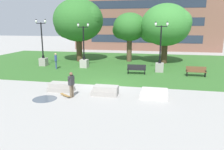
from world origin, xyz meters
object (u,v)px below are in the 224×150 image
at_px(concrete_block_center, 61,87).
at_px(park_bench_near_right, 196,71).
at_px(lamp_post_center, 84,59).
at_px(person_skateboarder, 71,83).
at_px(park_bench_near_left, 136,69).
at_px(lamp_post_right, 160,62).
at_px(skateboard, 66,95).
at_px(person_bystander_near_lawn, 56,60).
at_px(lamp_post_left, 43,57).
at_px(concrete_block_left, 105,91).
at_px(concrete_block_right, 154,94).

relative_size(concrete_block_center, park_bench_near_right, 1.00).
distance_m(park_bench_near_right, lamp_post_center, 11.72).
height_order(person_skateboarder, lamp_post_center, lamp_post_center).
bearing_deg(park_bench_near_left, park_bench_near_right, 1.14).
bearing_deg(lamp_post_center, lamp_post_right, -4.55).
bearing_deg(skateboard, park_bench_near_right, 39.74).
bearing_deg(person_skateboarder, concrete_block_center, 137.89).
relative_size(concrete_block_center, skateboard, 1.87).
relative_size(skateboard, person_bystander_near_lawn, 0.56).
bearing_deg(lamp_post_left, person_skateboarder, -53.29).
bearing_deg(skateboard, person_skateboarder, -7.78).
distance_m(skateboard, park_bench_near_right, 12.38).
bearing_deg(concrete_block_left, park_bench_near_left, 77.97).
height_order(park_bench_near_right, lamp_post_left, lamp_post_left).
distance_m(concrete_block_left, person_skateboarder, 2.36).
bearing_deg(concrete_block_right, lamp_post_center, 130.84).
height_order(concrete_block_left, lamp_post_left, lamp_post_left).
distance_m(person_skateboarder, lamp_post_left, 12.55).
relative_size(concrete_block_right, lamp_post_center, 0.37).
height_order(concrete_block_center, person_bystander_near_lawn, person_bystander_near_lawn).
height_order(park_bench_near_right, person_bystander_near_lawn, person_bystander_near_lawn).
relative_size(concrete_block_right, park_bench_near_left, 0.99).
bearing_deg(person_bystander_near_lawn, concrete_block_left, -46.47).
distance_m(concrete_block_left, park_bench_near_left, 7.07).
xyz_separation_m(concrete_block_center, person_bystander_near_lawn, (-3.96, 7.48, 0.68)).
xyz_separation_m(park_bench_near_left, person_bystander_near_lawn, (-8.77, 0.76, 0.44)).
height_order(concrete_block_left, lamp_post_center, lamp_post_center).
relative_size(concrete_block_center, lamp_post_left, 0.34).
bearing_deg(skateboard, concrete_block_left, 19.35).
distance_m(concrete_block_left, concrete_block_right, 3.28).
distance_m(concrete_block_left, person_bystander_near_lawn, 10.61).
xyz_separation_m(concrete_block_left, lamp_post_center, (-4.56, 9.01, 0.71)).
height_order(concrete_block_center, park_bench_near_left, park_bench_near_left).
bearing_deg(person_bystander_near_lawn, park_bench_near_right, -2.63).
xyz_separation_m(concrete_block_left, skateboard, (-2.52, -0.89, -0.22)).
bearing_deg(concrete_block_center, concrete_block_right, -2.22).
xyz_separation_m(lamp_post_center, lamp_post_right, (8.22, -0.65, 0.02)).
bearing_deg(person_bystander_near_lawn, skateboard, -60.89).
bearing_deg(concrete_block_right, lamp_post_left, 144.49).
bearing_deg(concrete_block_left, concrete_block_right, -0.95).
height_order(concrete_block_right, lamp_post_center, lamp_post_center).
distance_m(person_skateboarder, skateboard, 1.01).
relative_size(lamp_post_center, person_bystander_near_lawn, 2.88).
height_order(lamp_post_right, person_bystander_near_lawn, lamp_post_right).
distance_m(concrete_block_center, lamp_post_left, 10.90).
bearing_deg(park_bench_near_right, concrete_block_right, -117.63).
height_order(park_bench_near_left, lamp_post_right, lamp_post_right).
xyz_separation_m(lamp_post_center, lamp_post_left, (-5.00, 0.10, 0.07)).
bearing_deg(park_bench_near_left, lamp_post_left, 168.72).
bearing_deg(concrete_block_center, concrete_block_left, -3.46).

